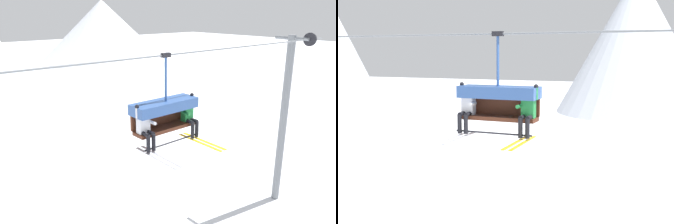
% 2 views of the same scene
% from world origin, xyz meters
% --- Properties ---
extents(mountain_peak_east, '(23.08, 23.08, 10.98)m').
position_xyz_m(mountain_peak_east, '(25.70, 47.55, 5.49)').
color(mountain_peak_east, white).
rests_on(mountain_peak_east, ground_plane).
extents(lift_tower_far, '(0.36, 1.88, 8.19)m').
position_xyz_m(lift_tower_far, '(8.62, -0.02, 4.26)').
color(lift_tower_far, slate).
rests_on(lift_tower_far, ground_plane).
extents(lift_cable, '(18.80, 0.05, 0.05)m').
position_xyz_m(lift_cable, '(0.22, -0.80, 7.91)').
color(lift_cable, slate).
extents(chairlift_chair, '(2.05, 0.74, 2.51)m').
position_xyz_m(chairlift_chair, '(0.81, -0.73, 6.32)').
color(chairlift_chair, '#512819').
extents(skier_white, '(0.48, 1.70, 1.34)m').
position_xyz_m(skier_white, '(-0.01, -0.94, 6.05)').
color(skier_white, silver).
extents(skier_green, '(0.48, 1.70, 1.34)m').
position_xyz_m(skier_green, '(1.63, -0.94, 6.05)').
color(skier_green, '#23843D').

